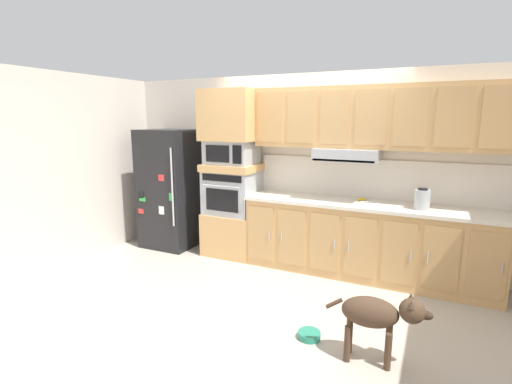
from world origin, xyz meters
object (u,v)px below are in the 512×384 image
(refrigerator, at_px, (170,188))
(dog, at_px, (379,315))
(built_in_oven, at_px, (232,192))
(microwave, at_px, (232,152))
(dog_food_bowl, at_px, (309,335))
(screwdriver, at_px, (362,200))
(electric_kettle, at_px, (422,199))

(refrigerator, xyz_separation_m, dog, (3.29, -1.63, -0.47))
(built_in_oven, relative_size, microwave, 1.09)
(refrigerator, distance_m, dog_food_bowl, 3.23)
(dog_food_bowl, bearing_deg, refrigerator, 150.32)
(screwdriver, xyz_separation_m, dog, (0.49, -1.82, -0.52))
(microwave, bearing_deg, electric_kettle, -1.11)
(refrigerator, bearing_deg, dog_food_bowl, -29.68)
(built_in_oven, relative_size, dog_food_bowl, 3.50)
(refrigerator, height_order, microwave, refrigerator)
(refrigerator, relative_size, dog_food_bowl, 8.80)
(electric_kettle, height_order, dog, electric_kettle)
(screwdriver, distance_m, dog_food_bowl, 1.95)
(microwave, distance_m, screwdriver, 1.85)
(built_in_oven, xyz_separation_m, screwdriver, (1.77, 0.12, 0.03))
(refrigerator, distance_m, electric_kettle, 3.49)
(built_in_oven, xyz_separation_m, electric_kettle, (2.45, -0.05, 0.13))
(built_in_oven, height_order, electric_kettle, built_in_oven)
(microwave, relative_size, screwdriver, 3.88)
(refrigerator, distance_m, microwave, 1.19)
(screwdriver, xyz_separation_m, electric_kettle, (0.68, -0.16, 0.10))
(built_in_oven, bearing_deg, microwave, -0.77)
(dog, bearing_deg, screwdriver, 99.40)
(electric_kettle, bearing_deg, built_in_oven, 178.89)
(electric_kettle, height_order, dog_food_bowl, electric_kettle)
(screwdriver, relative_size, dog, 0.21)
(built_in_oven, height_order, dog, built_in_oven)
(refrigerator, height_order, electric_kettle, refrigerator)
(refrigerator, height_order, built_in_oven, refrigerator)
(screwdriver, bearing_deg, refrigerator, -176.23)
(dog_food_bowl, bearing_deg, dog, -8.78)
(built_in_oven, distance_m, dog, 2.87)
(microwave, xyz_separation_m, dog, (2.25, -1.70, -1.05))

